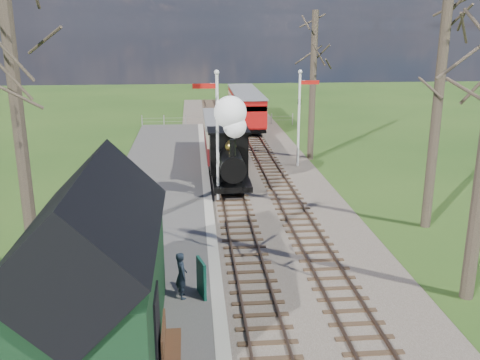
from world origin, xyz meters
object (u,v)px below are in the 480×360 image
object	(u,v)px
coach	(223,136)
red_carriage_a	(249,112)
sign_board	(202,278)
station_shed	(95,273)
semaphore_far	(300,111)
bench	(167,341)
person	(182,275)
red_carriage_b	(243,102)
locomotive	(230,149)
semaphore_near	(216,127)

from	to	relation	value
coach	red_carriage_a	xyz separation A→B (m)	(2.60, 9.52, -0.01)
red_carriage_a	sign_board	distance (m)	27.08
station_shed	red_carriage_a	world-z (taller)	station_shed
semaphore_far	coach	world-z (taller)	semaphore_far
bench	person	size ratio (longest dim) A/B	1.06
red_carriage_b	red_carriage_a	bearing A→B (deg)	-90.00
semaphore_far	station_shed	bearing A→B (deg)	-115.72
semaphore_far	locomotive	distance (m)	6.30
bench	sign_board	bearing A→B (deg)	73.24
red_carriage_b	sign_board	bearing A→B (deg)	-97.55
station_shed	red_carriage_b	xyz separation A→B (m)	(6.90, 34.71, -0.66)
semaphore_near	bench	xyz separation A→B (m)	(-1.81, -12.54, -3.01)
bench	semaphore_near	bearing A→B (deg)	81.78
semaphore_far	person	bearing A→B (deg)	-113.09
semaphore_near	red_carriage_b	size ratio (longest dim) A/B	1.12
semaphore_near	semaphore_far	bearing A→B (deg)	49.40
semaphore_near	sign_board	xyz separation A→B (m)	(-0.90, -9.52, -2.84)
person	locomotive	bearing A→B (deg)	-24.11
station_shed	sign_board	world-z (taller)	station_shed
semaphore_near	coach	world-z (taller)	semaphore_near
semaphore_far	sign_board	bearing A→B (deg)	-111.28
station_shed	semaphore_near	world-z (taller)	semaphore_near
station_shed	red_carriage_b	distance (m)	35.39
red_carriage_a	station_shed	bearing A→B (deg)	-103.29
locomotive	semaphore_far	bearing A→B (deg)	44.99
sign_board	locomotive	bearing A→B (deg)	81.53
sign_board	person	xyz separation A→B (m)	(-0.60, -0.06, 0.15)
bench	person	distance (m)	2.99
semaphore_far	bench	size ratio (longest dim) A/B	3.70
station_shed	red_carriage_a	bearing A→B (deg)	76.71
semaphore_near	coach	size ratio (longest dim) A/B	0.80
semaphore_far	red_carriage_a	distance (m)	11.48
station_shed	locomotive	bearing A→B (deg)	72.53
sign_board	bench	world-z (taller)	sign_board
sign_board	person	distance (m)	0.62
coach	person	bearing A→B (deg)	-97.49
station_shed	person	distance (m)	3.43
coach	red_carriage_a	distance (m)	9.87
sign_board	bench	distance (m)	3.16
semaphore_near	locomotive	size ratio (longest dim) A/B	1.28
station_shed	red_carriage_b	bearing A→B (deg)	78.76
semaphore_far	bench	bearing A→B (deg)	-110.56
coach	person	xyz separation A→B (m)	(-2.27, -17.27, -0.70)
red_carriage_a	sign_board	size ratio (longest dim) A/B	4.79
coach	bench	bearing A→B (deg)	-97.27
red_carriage_a	red_carriage_b	bearing A→B (deg)	90.00
semaphore_near	semaphore_far	xyz separation A→B (m)	(5.14, 6.00, -0.27)
bench	coach	bearing A→B (deg)	82.73
semaphore_far	red_carriage_a	world-z (taller)	semaphore_far
red_carriage_b	sign_board	xyz separation A→B (m)	(-4.27, -32.23, -0.83)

